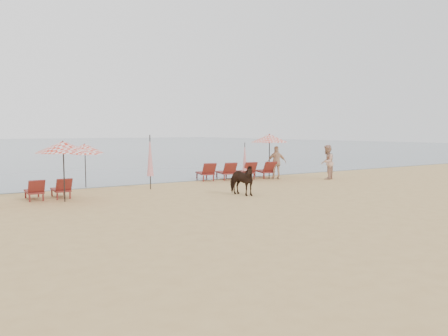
% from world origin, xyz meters
% --- Properties ---
extents(ground, '(120.00, 120.00, 0.00)m').
position_xyz_m(ground, '(0.00, 0.00, 0.00)').
color(ground, tan).
rests_on(ground, ground).
extents(sea, '(160.00, 140.00, 0.06)m').
position_xyz_m(sea, '(0.00, 80.00, 0.00)').
color(sea, '#51606B').
rests_on(sea, ground).
extents(lounger_cluster_left, '(1.54, 1.48, 0.55)m').
position_xyz_m(lounger_cluster_left, '(-6.23, 7.63, 0.38)').
color(lounger_cluster_left, maroon).
rests_on(lounger_cluster_left, ground).
extents(lounger_cluster_right, '(4.35, 2.63, 0.64)m').
position_xyz_m(lounger_cluster_right, '(3.64, 9.53, 0.45)').
color(lounger_cluster_right, maroon).
rests_on(lounger_cluster_right, ground).
extents(umbrella_open_left_a, '(1.96, 1.96, 2.23)m').
position_xyz_m(umbrella_open_left_a, '(-5.83, 6.70, 2.01)').
color(umbrella_open_left_a, black).
rests_on(umbrella_open_left_a, ground).
extents(umbrella_open_left_b, '(1.64, 1.67, 2.09)m').
position_xyz_m(umbrella_open_left_b, '(-4.13, 10.34, 1.81)').
color(umbrella_open_left_b, black).
rests_on(umbrella_open_left_b, ground).
extents(umbrella_open_right, '(2.00, 2.00, 2.44)m').
position_xyz_m(umbrella_open_right, '(5.31, 8.83, 2.20)').
color(umbrella_open_right, black).
rests_on(umbrella_open_right, ground).
extents(umbrella_closed_left, '(0.29, 0.29, 2.42)m').
position_xyz_m(umbrella_closed_left, '(-1.82, 8.27, 1.49)').
color(umbrella_closed_left, black).
rests_on(umbrella_closed_left, ground).
extents(umbrella_closed_right, '(0.24, 0.24, 1.98)m').
position_xyz_m(umbrella_closed_right, '(3.81, 9.01, 1.22)').
color(umbrella_closed_right, black).
rests_on(umbrella_closed_right, ground).
extents(cow, '(0.95, 1.58, 1.25)m').
position_xyz_m(cow, '(0.54, 4.59, 0.62)').
color(cow, black).
rests_on(cow, ground).
extents(beachgoer_right_a, '(1.12, 1.05, 1.85)m').
position_xyz_m(beachgoer_right_a, '(7.77, 6.98, 0.92)').
color(beachgoer_right_a, tan).
rests_on(beachgoer_right_a, ground).
extents(beachgoer_right_b, '(1.12, 0.89, 1.77)m').
position_xyz_m(beachgoer_right_b, '(5.57, 8.53, 0.89)').
color(beachgoer_right_b, tan).
rests_on(beachgoer_right_b, ground).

